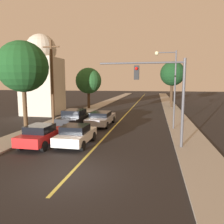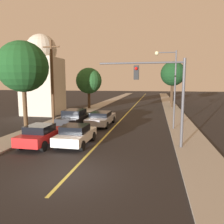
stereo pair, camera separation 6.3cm
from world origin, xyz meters
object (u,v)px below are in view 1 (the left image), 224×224
(tree_left_far, at_px, (88,81))
(streetlamp_right, at_px, (170,79))
(car_outer_lane_front, at_px, (41,135))
(traffic_signal_mast, at_px, (162,86))
(tree_left_near, at_px, (23,67))
(domed_building_left, at_px, (42,76))
(tree_right_near, at_px, (171,78))
(car_near_lane_front, at_px, (76,135))
(utility_pole_left, at_px, (52,82))
(car_near_lane_second, at_px, (101,118))
(car_outer_lane_second, at_px, (75,118))
(tree_right_far, at_px, (173,74))

(tree_left_far, bearing_deg, streetlamp_right, -49.21)
(car_outer_lane_front, height_order, traffic_signal_mast, traffic_signal_mast)
(tree_left_near, bearing_deg, domed_building_left, 110.92)
(tree_right_near, bearing_deg, car_near_lane_front, -105.00)
(utility_pole_left, bearing_deg, tree_right_near, 63.56)
(tree_left_far, bearing_deg, domed_building_left, -120.38)
(car_near_lane_second, height_order, car_outer_lane_second, car_outer_lane_second)
(utility_pole_left, height_order, domed_building_left, domed_building_left)
(traffic_signal_mast, relative_size, domed_building_left, 0.54)
(tree_left_far, relative_size, tree_right_near, 0.97)
(traffic_signal_mast, relative_size, tree_right_far, 0.74)
(utility_pole_left, distance_m, tree_left_far, 14.62)
(car_outer_lane_front, bearing_deg, tree_right_far, 67.80)
(streetlamp_right, distance_m, tree_right_far, 18.18)
(utility_pole_left, height_order, tree_left_far, utility_pole_left)
(car_near_lane_second, distance_m, domed_building_left, 11.95)
(car_outer_lane_front, bearing_deg, tree_left_far, 98.43)
(car_outer_lane_second, bearing_deg, car_outer_lane_front, -90.00)
(streetlamp_right, bearing_deg, domed_building_left, 157.46)
(car_near_lane_second, relative_size, car_outer_lane_front, 1.33)
(car_outer_lane_second, height_order, tree_right_far, tree_right_far)
(tree_right_near, height_order, tree_right_far, tree_right_far)
(car_outer_lane_front, distance_m, domed_building_left, 15.92)
(car_outer_lane_front, height_order, tree_right_near, tree_right_near)
(tree_right_near, bearing_deg, domed_building_left, -135.16)
(traffic_signal_mast, xyz_separation_m, tree_right_far, (2.33, 23.90, 1.69))
(tree_left_near, relative_size, tree_right_near, 1.13)
(car_outer_lane_front, relative_size, tree_right_far, 0.51)
(streetlamp_right, height_order, tree_left_near, tree_left_near)
(car_near_lane_second, relative_size, utility_pole_left, 0.65)
(streetlamp_right, relative_size, domed_building_left, 0.66)
(tree_right_far, bearing_deg, car_near_lane_front, -108.04)
(car_near_lane_front, height_order, tree_left_far, tree_left_far)
(car_near_lane_second, relative_size, car_outer_lane_second, 1.06)
(tree_right_far, bearing_deg, car_near_lane_second, -114.57)
(tree_left_near, distance_m, tree_right_far, 25.52)
(car_outer_lane_front, relative_size, tree_left_near, 0.52)
(car_near_lane_front, xyz_separation_m, tree_right_far, (7.95, 24.42, 4.97))
(car_near_lane_front, bearing_deg, streetlamp_right, 44.39)
(car_near_lane_front, relative_size, tree_right_near, 0.59)
(tree_left_near, bearing_deg, traffic_signal_mast, -11.43)
(traffic_signal_mast, bearing_deg, tree_right_near, 85.16)
(car_outer_lane_second, height_order, domed_building_left, domed_building_left)
(utility_pole_left, height_order, tree_right_near, utility_pole_left)
(tree_left_far, xyz_separation_m, domed_building_left, (-4.13, -7.05, 0.55))
(traffic_signal_mast, height_order, tree_right_near, tree_right_near)
(streetlamp_right, height_order, tree_right_far, tree_right_far)
(car_near_lane_front, distance_m, car_near_lane_second, 7.02)
(traffic_signal_mast, bearing_deg, domed_building_left, 140.49)
(streetlamp_right, bearing_deg, car_outer_lane_second, -176.10)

